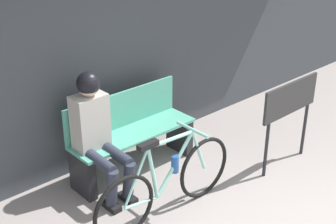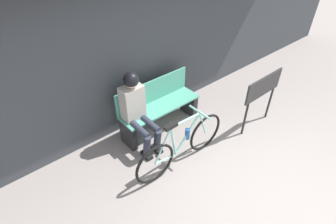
{
  "view_description": "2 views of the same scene",
  "coord_description": "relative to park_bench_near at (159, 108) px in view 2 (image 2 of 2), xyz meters",
  "views": [
    {
      "loc": [
        -2.83,
        -1.26,
        2.79
      ],
      "look_at": [
        -0.11,
        1.77,
        0.87
      ],
      "focal_mm": 50.0,
      "sensor_mm": 36.0,
      "label": 1
    },
    {
      "loc": [
        -2.31,
        -0.5,
        3.05
      ],
      "look_at": [
        -0.36,
        1.82,
        0.71
      ],
      "focal_mm": 28.0,
      "sensor_mm": 36.0,
      "label": 2
    }
  ],
  "objects": [
    {
      "name": "ground_plane",
      "position": [
        0.15,
        -2.31,
        -0.4
      ],
      "size": [
        24.0,
        24.0,
        0.0
      ],
      "primitive_type": "plane",
      "color": "gray"
    },
    {
      "name": "storefront_wall",
      "position": [
        0.15,
        0.42,
        1.26
      ],
      "size": [
        12.0,
        0.56,
        3.2
      ],
      "color": "#3D4247",
      "rests_on": "ground_plane"
    },
    {
      "name": "park_bench_near",
      "position": [
        0.0,
        0.0,
        0.0
      ],
      "size": [
        1.43,
        0.42,
        0.87
      ],
      "color": "#51A88E",
      "rests_on": "ground_plane"
    },
    {
      "name": "bicycle",
      "position": [
        -0.27,
        -0.88,
        -0.04
      ],
      "size": [
        1.63,
        0.4,
        0.87
      ],
      "color": "black",
      "rests_on": "ground_plane"
    },
    {
      "name": "person_seated",
      "position": [
        -0.5,
        -0.11,
        0.33
      ],
      "size": [
        0.34,
        0.65,
        1.27
      ],
      "color": "#2D3342",
      "rests_on": "ground_plane"
    },
    {
      "name": "signboard",
      "position": [
        1.32,
        -1.07,
        0.34
      ],
      "size": [
        0.89,
        0.04,
        0.99
      ],
      "color": "#232326",
      "rests_on": "ground_plane"
    }
  ]
}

